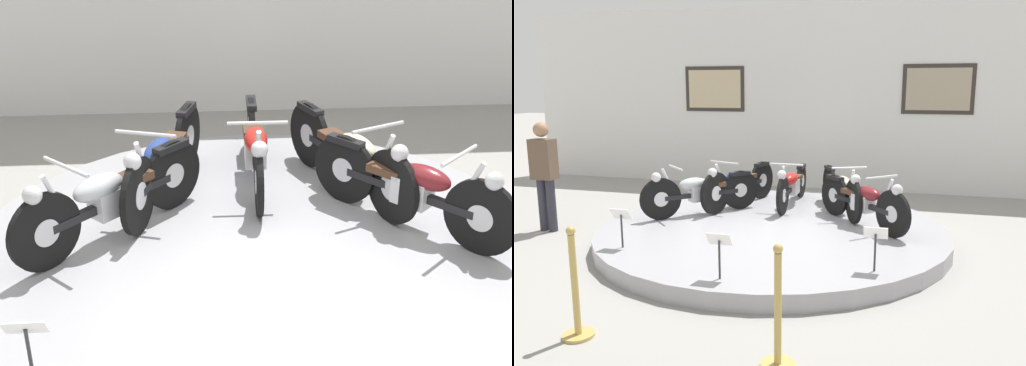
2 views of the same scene
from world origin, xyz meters
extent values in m
plane|color=gray|center=(0.00, 0.00, 0.00)|extent=(60.00, 60.00, 0.00)
cylinder|color=#99999E|center=(0.00, 0.00, 0.11)|extent=(5.03, 5.03, 0.21)
cube|color=silver|center=(0.00, 4.00, 1.96)|extent=(14.00, 0.20, 3.92)
cube|color=#2D2823|center=(-2.40, 3.89, 2.16)|extent=(1.40, 0.02, 1.00)
cube|color=#C6B289|center=(-2.40, 3.88, 2.16)|extent=(1.24, 0.02, 0.84)
cube|color=#2D2823|center=(2.40, 3.89, 2.16)|extent=(1.40, 0.02, 1.00)
cube|color=tan|center=(2.40, 3.88, 2.16)|extent=(1.24, 0.02, 0.84)
cylinder|color=black|center=(-1.72, -0.16, 0.53)|extent=(0.49, 0.50, 0.64)
cylinder|color=silver|center=(-1.72, -0.16, 0.53)|extent=(0.20, 0.21, 0.22)
cylinder|color=black|center=(-0.78, 0.81, 0.53)|extent=(0.49, 0.50, 0.64)
cylinder|color=silver|center=(-0.78, 0.81, 0.53)|extent=(0.20, 0.21, 0.22)
cube|color=black|center=(-1.25, 0.33, 0.53)|extent=(0.91, 0.94, 0.07)
cube|color=silver|center=(-1.27, 0.30, 0.55)|extent=(0.37, 0.37, 0.24)
ellipsoid|color=#B2B5BA|center=(-1.34, 0.23, 0.71)|extent=(0.49, 0.50, 0.20)
cube|color=#472D1E|center=(-1.09, 0.49, 0.67)|extent=(0.37, 0.37, 0.07)
cube|color=black|center=(-0.78, 0.81, 0.81)|extent=(0.32, 0.33, 0.06)
cylinder|color=silver|center=(-1.61, -0.05, 0.73)|extent=(0.21, 0.21, 0.54)
cylinder|color=silver|center=(-1.54, 0.03, 0.99)|extent=(0.41, 0.40, 0.03)
sphere|color=silver|center=(-1.76, -0.20, 0.87)|extent=(0.15, 0.15, 0.15)
cylinder|color=black|center=(-1.05, 0.38, 0.55)|extent=(0.25, 0.66, 0.67)
cylinder|color=silver|center=(-1.05, 0.38, 0.55)|extent=(0.13, 0.24, 0.24)
cylinder|color=black|center=(-0.65, 1.67, 0.55)|extent=(0.25, 0.66, 0.67)
cylinder|color=silver|center=(-0.65, 1.67, 0.55)|extent=(0.13, 0.24, 0.24)
cube|color=black|center=(-0.85, 1.03, 0.55)|extent=(0.43, 1.21, 0.07)
cube|color=silver|center=(-0.86, 0.99, 0.57)|extent=(0.28, 0.36, 0.24)
ellipsoid|color=navy|center=(-0.89, 0.89, 0.73)|extent=(0.35, 0.52, 0.20)
cube|color=#472D1E|center=(-0.79, 1.24, 0.69)|extent=(0.28, 0.36, 0.07)
cube|color=black|center=(-0.65, 1.67, 0.83)|extent=(0.20, 0.37, 0.06)
cylinder|color=silver|center=(-1.00, 0.53, 0.75)|extent=(0.11, 0.25, 0.54)
cylinder|color=silver|center=(-0.97, 0.63, 1.01)|extent=(0.53, 0.19, 0.03)
sphere|color=silver|center=(-1.06, 0.33, 0.89)|extent=(0.15, 0.15, 0.15)
cylinder|color=black|center=(-0.01, 0.64, 0.52)|extent=(0.06, 0.61, 0.61)
cylinder|color=silver|center=(-0.01, 0.64, 0.52)|extent=(0.07, 0.21, 0.21)
cylinder|color=black|center=(0.01, 1.99, 0.52)|extent=(0.06, 0.61, 0.61)
cylinder|color=silver|center=(0.01, 1.99, 0.52)|extent=(0.07, 0.21, 0.21)
cube|color=black|center=(0.00, 1.31, 0.52)|extent=(0.09, 1.24, 0.07)
cube|color=silver|center=(0.00, 1.27, 0.54)|extent=(0.20, 0.32, 0.24)
ellipsoid|color=red|center=(0.00, 1.17, 0.70)|extent=(0.23, 0.48, 0.20)
cube|color=#472D1E|center=(0.00, 1.53, 0.66)|extent=(0.20, 0.32, 0.07)
cube|color=black|center=(0.01, 1.99, 0.78)|extent=(0.10, 0.36, 0.06)
cylinder|color=silver|center=(-0.01, 0.79, 0.72)|extent=(0.05, 0.25, 0.54)
cylinder|color=silver|center=(-0.01, 0.89, 0.98)|extent=(0.54, 0.04, 0.03)
sphere|color=silver|center=(-0.01, 0.58, 0.86)|extent=(0.15, 0.15, 0.15)
cylinder|color=black|center=(1.12, 0.41, 0.54)|extent=(0.32, 0.63, 0.66)
cylinder|color=silver|center=(1.12, 0.41, 0.54)|extent=(0.15, 0.24, 0.23)
cylinder|color=black|center=(0.58, 1.65, 0.54)|extent=(0.32, 0.63, 0.66)
cylinder|color=silver|center=(0.58, 1.65, 0.54)|extent=(0.15, 0.24, 0.23)
cube|color=black|center=(0.85, 1.03, 0.54)|extent=(0.57, 1.16, 0.07)
cube|color=silver|center=(0.87, 0.99, 0.56)|extent=(0.31, 0.37, 0.24)
ellipsoid|color=beige|center=(0.91, 0.90, 0.72)|extent=(0.40, 0.53, 0.20)
cube|color=#472D1E|center=(0.76, 1.23, 0.68)|extent=(0.31, 0.37, 0.07)
cube|color=black|center=(0.58, 1.65, 0.82)|extent=(0.24, 0.37, 0.06)
cylinder|color=silver|center=(1.06, 0.55, 0.74)|extent=(0.14, 0.25, 0.54)
cylinder|color=silver|center=(1.02, 0.65, 1.00)|extent=(0.51, 0.25, 0.03)
sphere|color=silver|center=(1.15, 0.36, 0.88)|extent=(0.15, 0.15, 0.15)
cylinder|color=black|center=(1.71, -0.17, 0.53)|extent=(0.48, 0.51, 0.65)
cylinder|color=silver|center=(1.71, -0.17, 0.53)|extent=(0.20, 0.21, 0.23)
cylinder|color=black|center=(0.79, 0.82, 0.53)|extent=(0.48, 0.51, 0.65)
cylinder|color=silver|center=(0.79, 0.82, 0.53)|extent=(0.20, 0.21, 0.23)
cube|color=black|center=(1.25, 0.33, 0.53)|extent=(0.90, 0.96, 0.07)
cube|color=silver|center=(1.27, 0.30, 0.55)|extent=(0.36, 0.37, 0.24)
ellipsoid|color=maroon|center=(1.34, 0.23, 0.71)|extent=(0.49, 0.50, 0.20)
cube|color=#472D1E|center=(1.10, 0.49, 0.67)|extent=(0.36, 0.37, 0.07)
cube|color=black|center=(0.79, 0.82, 0.81)|extent=(0.32, 0.33, 0.06)
cylinder|color=silver|center=(1.60, -0.06, 0.73)|extent=(0.20, 0.21, 0.54)
cylinder|color=silver|center=(1.53, 0.02, 0.99)|extent=(0.42, 0.39, 0.03)
sphere|color=silver|center=(1.75, -0.21, 0.87)|extent=(0.15, 0.15, 0.15)
cylinder|color=#333338|center=(-1.56, -1.51, 0.42)|extent=(0.02, 0.02, 0.42)
cube|color=white|center=(-1.56, -1.51, 0.65)|extent=(0.26, 0.11, 0.15)
cylinder|color=#333338|center=(0.00, -2.17, 0.42)|extent=(0.02, 0.02, 0.42)
cube|color=white|center=(0.00, -2.17, 0.65)|extent=(0.26, 0.11, 0.15)
cylinder|color=#333338|center=(1.56, -1.51, 0.42)|extent=(0.02, 0.02, 0.42)
cube|color=white|center=(1.56, -1.51, 0.65)|extent=(0.26, 0.11, 0.15)
cylinder|color=#2D2D38|center=(-3.55, -0.51, 0.41)|extent=(0.13, 0.13, 0.82)
cylinder|color=#2D2D38|center=(-3.39, -0.51, 0.41)|extent=(0.13, 0.13, 0.82)
cube|color=brown|center=(-3.47, -0.51, 1.13)|extent=(0.36, 0.22, 0.61)
sphere|color=#9E7051|center=(-3.47, -0.51, 1.57)|extent=(0.22, 0.22, 0.22)
cylinder|color=tan|center=(-0.92, -3.30, 0.01)|extent=(0.28, 0.28, 0.03)
cylinder|color=tan|center=(-0.92, -3.30, 0.47)|extent=(0.06, 0.06, 0.95)
sphere|color=tan|center=(-0.92, -3.30, 0.98)|extent=(0.08, 0.08, 0.08)
cylinder|color=tan|center=(0.92, -3.30, 0.01)|extent=(0.28, 0.28, 0.03)
cylinder|color=tan|center=(0.92, -3.30, 0.47)|extent=(0.06, 0.06, 0.95)
sphere|color=tan|center=(0.92, -3.30, 0.98)|extent=(0.08, 0.08, 0.08)
camera|label=1|loc=(-0.44, -5.01, 3.25)|focal=50.00mm
camera|label=2|loc=(1.82, -6.82, 2.20)|focal=35.00mm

